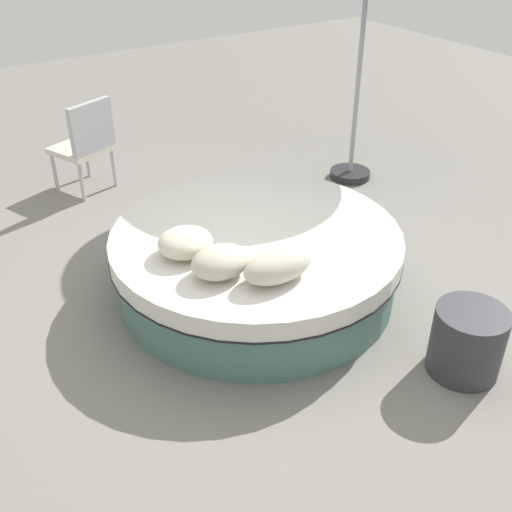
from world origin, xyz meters
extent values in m
plane|color=gray|center=(0.00, 0.00, 0.00)|extent=(16.00, 16.00, 0.00)
cylinder|color=#4C726B|center=(0.00, 0.00, 0.19)|extent=(2.19, 2.19, 0.38)
cylinder|color=black|center=(0.00, 0.00, 0.38)|extent=(2.26, 2.26, 0.02)
cylinder|color=silver|center=(0.00, 0.00, 0.46)|extent=(2.25, 2.25, 0.15)
ellipsoid|color=beige|center=(0.60, -0.01, 0.63)|extent=(0.40, 0.38, 0.19)
ellipsoid|color=beige|center=(0.52, 0.36, 0.64)|extent=(0.42, 0.33, 0.21)
ellipsoid|color=beige|center=(0.22, 0.61, 0.64)|extent=(0.52, 0.29, 0.22)
cylinder|color=#B7B7BC|center=(0.78, -2.69, 0.21)|extent=(0.04, 0.04, 0.42)
cylinder|color=#B7B7BC|center=(0.37, -2.85, 0.21)|extent=(0.04, 0.04, 0.42)
cylinder|color=#B7B7BC|center=(0.63, -2.30, 0.21)|extent=(0.04, 0.04, 0.42)
cylinder|color=#B7B7BC|center=(0.22, -2.46, 0.21)|extent=(0.04, 0.04, 0.42)
cube|color=silver|center=(0.50, -2.57, 0.45)|extent=(0.67, 0.66, 0.06)
cube|color=#B7B7BC|center=(0.42, -2.37, 0.73)|extent=(0.51, 0.25, 0.50)
cylinder|color=#262628|center=(-2.05, -1.24, 0.04)|extent=(0.44, 0.44, 0.08)
cylinder|color=#99999E|center=(-2.05, -1.24, 1.26)|extent=(0.05, 0.05, 2.52)
cylinder|color=#333338|center=(-0.67, 1.55, 0.24)|extent=(0.48, 0.48, 0.49)
camera|label=1|loc=(2.20, 3.40, 2.88)|focal=42.78mm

